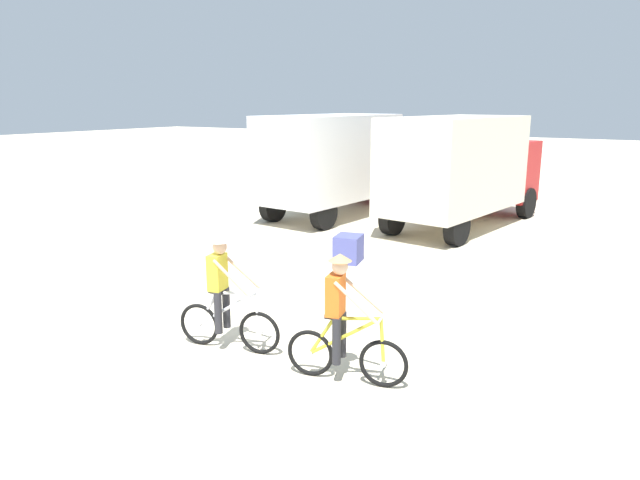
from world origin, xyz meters
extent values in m
plane|color=beige|center=(0.00, 0.00, 0.00)|extent=(120.00, 120.00, 0.00)
cube|color=white|center=(-3.32, 10.49, 2.00)|extent=(2.89, 5.41, 2.70)
cube|color=#B21E1E|center=(-2.99, 13.88, 1.50)|extent=(2.33, 1.71, 2.00)
cube|color=black|center=(-2.92, 14.57, 1.85)|extent=(2.02, 0.28, 0.80)
cylinder|color=black|center=(-4.01, 13.88, 0.50)|extent=(0.42, 1.03, 1.00)
cylinder|color=black|center=(-1.98, 13.68, 0.50)|extent=(0.42, 1.03, 1.00)
cylinder|color=black|center=(-4.50, 8.91, 0.50)|extent=(0.42, 1.03, 1.00)
cylinder|color=black|center=(-2.47, 8.71, 0.50)|extent=(0.42, 1.03, 1.00)
cube|color=beige|center=(0.83, 10.68, 2.00)|extent=(3.09, 5.48, 2.70)
cube|color=#B21E1E|center=(1.30, 14.05, 1.50)|extent=(2.39, 1.79, 2.00)
cube|color=black|center=(1.39, 14.74, 1.85)|extent=(2.02, 0.36, 0.80)
cylinder|color=black|center=(0.27, 14.09, 0.50)|extent=(0.45, 1.03, 1.00)
cylinder|color=black|center=(2.29, 13.81, 0.50)|extent=(0.45, 1.03, 1.00)
cylinder|color=black|center=(-0.41, 9.15, 0.50)|extent=(0.45, 1.03, 1.00)
cylinder|color=black|center=(1.61, 8.87, 0.50)|extent=(0.45, 1.03, 1.00)
torus|color=black|center=(1.32, 0.58, 0.34)|extent=(0.68, 0.20, 0.68)
cylinder|color=silver|center=(1.32, 0.58, 0.34)|extent=(0.09, 0.09, 0.08)
torus|color=black|center=(0.30, 0.36, 0.34)|extent=(0.68, 0.20, 0.68)
cylinder|color=silver|center=(0.30, 0.36, 0.34)|extent=(0.09, 0.09, 0.08)
cylinder|color=silver|center=(0.78, 0.46, 0.66)|extent=(1.02, 0.26, 0.68)
cylinder|color=silver|center=(0.95, 0.50, 0.94)|extent=(0.66, 0.19, 0.13)
cylinder|color=silver|center=(0.46, 0.39, 0.62)|extent=(0.39, 0.13, 0.59)
cylinder|color=silver|center=(1.30, 0.57, 0.66)|extent=(0.11, 0.07, 0.64)
cylinder|color=silver|center=(1.27, 0.57, 0.98)|extent=(0.14, 0.52, 0.04)
cube|color=black|center=(0.63, 0.43, 0.93)|extent=(0.26, 0.17, 0.06)
cube|color=gold|center=(0.65, 0.43, 1.24)|extent=(0.26, 0.35, 0.56)
sphere|color=tan|center=(0.71, 0.45, 1.64)|extent=(0.22, 0.22, 0.22)
cone|color=silver|center=(0.71, 0.45, 1.77)|extent=(0.32, 0.32, 0.10)
cylinder|color=#26262B|center=(0.68, 0.57, 0.63)|extent=(0.12, 0.12, 0.66)
cylinder|color=#26262B|center=(0.74, 0.32, 0.63)|extent=(0.12, 0.12, 0.66)
cylinder|color=tan|center=(0.95, 0.68, 1.23)|extent=(0.62, 0.22, 0.53)
cylinder|color=tan|center=(1.02, 0.33, 1.23)|extent=(0.63, 0.14, 0.53)
torus|color=black|center=(3.41, 0.59, 0.34)|extent=(0.68, 0.21, 0.68)
cylinder|color=silver|center=(3.41, 0.59, 0.34)|extent=(0.10, 0.10, 0.08)
torus|color=black|center=(2.38, 0.37, 0.34)|extent=(0.68, 0.21, 0.68)
cylinder|color=silver|center=(2.38, 0.37, 0.34)|extent=(0.10, 0.10, 0.08)
cylinder|color=gold|center=(2.87, 0.47, 0.66)|extent=(1.01, 0.27, 0.68)
cylinder|color=gold|center=(3.04, 0.51, 0.94)|extent=(0.66, 0.19, 0.13)
cylinder|color=gold|center=(2.55, 0.40, 0.62)|extent=(0.39, 0.13, 0.59)
cylinder|color=gold|center=(3.38, 0.59, 0.66)|extent=(0.11, 0.07, 0.64)
cylinder|color=silver|center=(3.36, 0.58, 0.98)|extent=(0.15, 0.52, 0.04)
cube|color=black|center=(2.72, 0.44, 0.93)|extent=(0.26, 0.17, 0.06)
cube|color=orange|center=(2.74, 0.44, 1.24)|extent=(0.26, 0.36, 0.56)
sphere|color=beige|center=(2.80, 0.46, 1.64)|extent=(0.22, 0.22, 0.22)
cone|color=tan|center=(2.80, 0.46, 1.77)|extent=(0.32, 0.32, 0.10)
cylinder|color=#26262B|center=(2.77, 0.58, 0.63)|extent=(0.12, 0.12, 0.66)
cylinder|color=#26262B|center=(2.82, 0.33, 0.63)|extent=(0.12, 0.12, 0.66)
cylinder|color=beige|center=(3.03, 0.69, 1.23)|extent=(0.62, 0.22, 0.53)
cylinder|color=beige|center=(3.11, 0.34, 1.23)|extent=(0.63, 0.14, 0.53)
cube|color=#4C5199|center=(-0.07, 5.91, 0.33)|extent=(0.74, 0.82, 0.66)
camera|label=1|loc=(6.48, -6.03, 3.78)|focal=32.79mm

